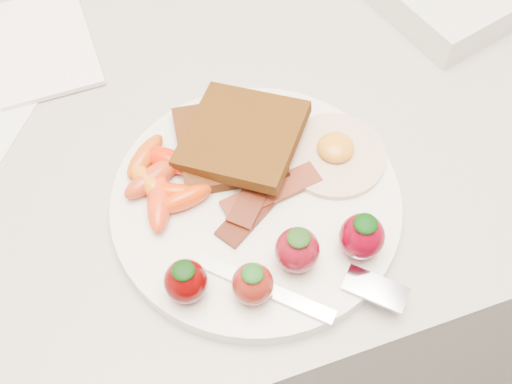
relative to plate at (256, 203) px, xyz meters
name	(u,v)px	position (x,y,z in m)	size (l,w,h in m)	color
counter	(235,278)	(0.01, 0.14, -0.46)	(2.00, 0.60, 0.90)	gray
plate	(256,203)	(0.00, 0.00, 0.00)	(0.27, 0.27, 0.02)	silver
toast_lower	(229,143)	(-0.01, 0.06, 0.02)	(0.10, 0.10, 0.01)	black
toast_upper	(242,136)	(0.01, 0.06, 0.03)	(0.10, 0.10, 0.01)	#361B09
fried_egg	(335,153)	(0.09, 0.02, 0.01)	(0.10, 0.10, 0.02)	white
bacon_strips	(263,194)	(0.01, 0.00, 0.01)	(0.11, 0.10, 0.01)	black
baby_carrots	(161,180)	(-0.08, 0.04, 0.02)	(0.08, 0.11, 0.02)	#BB3514
strawberries	(282,260)	(0.00, -0.08, 0.03)	(0.19, 0.06, 0.05)	#4F0101
fork	(314,288)	(0.02, -0.10, 0.01)	(0.17, 0.11, 0.00)	white
notepad	(41,45)	(-0.16, 0.28, 0.00)	(0.11, 0.16, 0.01)	white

